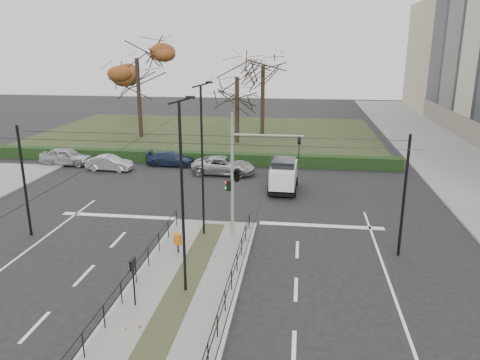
% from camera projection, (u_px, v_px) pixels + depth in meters
% --- Properties ---
extents(ground, '(140.00, 140.00, 0.00)m').
position_uv_depth(ground, '(197.00, 262.00, 22.16)').
color(ground, black).
rests_on(ground, ground).
extents(median_island, '(4.40, 15.00, 0.14)m').
position_uv_depth(median_island, '(184.00, 286.00, 19.76)').
color(median_island, '#62605D').
rests_on(median_island, ground).
extents(sidewalk_east, '(8.00, 90.00, 0.14)m').
position_uv_depth(sidewalk_east, '(454.00, 161.00, 40.82)').
color(sidewalk_east, '#62605D').
rests_on(sidewalk_east, ground).
extents(park, '(38.00, 26.00, 0.10)m').
position_uv_depth(park, '(207.00, 134.00, 53.36)').
color(park, black).
rests_on(park, ground).
extents(hedge, '(38.00, 1.00, 1.00)m').
position_uv_depth(hedge, '(176.00, 157.00, 40.48)').
color(hedge, black).
rests_on(hedge, ground).
extents(median_railing, '(4.14, 13.24, 0.92)m').
position_uv_depth(median_railing, '(183.00, 268.00, 19.41)').
color(median_railing, black).
rests_on(median_railing, median_island).
extents(catenary, '(20.00, 34.00, 6.00)m').
position_uv_depth(catenary, '(202.00, 183.00, 22.74)').
color(catenary, black).
rests_on(catenary, ground).
extents(traffic_light, '(3.98, 2.24, 5.85)m').
position_uv_depth(traffic_light, '(239.00, 173.00, 24.08)').
color(traffic_light, gray).
rests_on(traffic_light, median_island).
extents(litter_bin, '(0.38, 0.38, 0.98)m').
position_uv_depth(litter_bin, '(178.00, 239.00, 22.62)').
color(litter_bin, black).
rests_on(litter_bin, median_island).
extents(info_panel, '(0.11, 0.51, 1.96)m').
position_uv_depth(info_panel, '(133.00, 269.00, 17.81)').
color(info_panel, black).
rests_on(info_panel, median_island).
extents(streetlamp_median_near, '(0.67, 0.14, 7.96)m').
position_uv_depth(streetlamp_median_near, '(183.00, 197.00, 18.19)').
color(streetlamp_median_near, black).
rests_on(streetlamp_median_near, median_island).
extents(streetlamp_median_far, '(0.67, 0.14, 8.04)m').
position_uv_depth(streetlamp_median_far, '(203.00, 160.00, 23.96)').
color(streetlamp_median_far, black).
rests_on(streetlamp_median_far, median_island).
extents(parked_car_first, '(4.37, 1.78, 1.49)m').
position_uv_depth(parked_car_first, '(66.00, 156.00, 39.69)').
color(parked_car_first, '#9B9EA2').
rests_on(parked_car_first, ground).
extents(parked_car_second, '(3.79, 1.49, 1.23)m').
position_uv_depth(parked_car_second, '(110.00, 163.00, 38.04)').
color(parked_car_second, '#9B9EA2').
rests_on(parked_car_second, ground).
extents(parked_car_third, '(4.22, 1.80, 1.21)m').
position_uv_depth(parked_car_third, '(171.00, 159.00, 39.56)').
color(parked_car_third, '#1C2842').
rests_on(parked_car_third, ground).
extents(parked_car_fourth, '(5.15, 2.68, 1.39)m').
position_uv_depth(parked_car_fourth, '(224.00, 165.00, 36.95)').
color(parked_car_fourth, '#9B9EA2').
rests_on(parked_car_fourth, ground).
extents(white_van, '(2.01, 4.14, 2.24)m').
position_uv_depth(white_van, '(284.00, 174.00, 32.65)').
color(white_van, silver).
rests_on(white_van, ground).
extents(rust_tree, '(9.26, 9.26, 11.05)m').
position_uv_depth(rust_tree, '(137.00, 58.00, 49.30)').
color(rust_tree, black).
rests_on(rust_tree, park).
extents(bare_tree_center, '(6.09, 6.09, 10.10)m').
position_uv_depth(bare_tree_center, '(263.00, 71.00, 50.99)').
color(bare_tree_center, black).
rests_on(bare_tree_center, park).
extents(bare_tree_near, '(6.62, 6.62, 8.83)m').
position_uv_depth(bare_tree_near, '(237.00, 82.00, 46.99)').
color(bare_tree_near, black).
rests_on(bare_tree_near, park).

